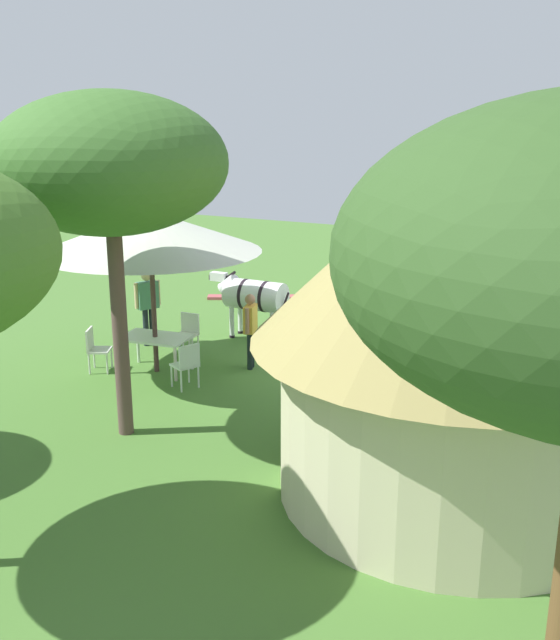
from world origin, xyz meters
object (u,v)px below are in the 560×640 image
patio_chair_near_lawn (95,347)px  zebra_nearest_camera (372,298)px  patio_dining_table (155,341)px  patio_chair_east_end (187,363)px  standing_watcher (472,302)px  guest_beside_umbrella (250,324)px  zebra_by_umbrella (254,296)px  striped_lounge_chair (374,360)px  guest_behind_table (148,301)px  thatched_hut (461,311)px  patio_chair_near_hut (188,331)px  shade_umbrella (150,231)px  acacia_tree_behind_hut (110,165)px

patio_chair_near_lawn → zebra_nearest_camera: bearing=110.4°
patio_dining_table → zebra_nearest_camera: (-3.14, -3.99, 0.36)m
patio_chair_east_end → standing_watcher: (-4.15, -5.23, 0.47)m
patio_dining_table → guest_beside_umbrella: size_ratio=0.94×
standing_watcher → zebra_by_umbrella: bearing=86.6°
striped_lounge_chair → zebra_nearest_camera: 2.27m
guest_beside_umbrella → guest_behind_table: 2.83m
thatched_hut → zebra_nearest_camera: bearing=-60.8°
patio_dining_table → striped_lounge_chair: bearing=-153.0°
guest_behind_table → patio_chair_near_hut: bearing=-68.0°
patio_dining_table → patio_chair_near_hut: size_ratio=1.64×
guest_beside_umbrella → zebra_by_umbrella: size_ratio=0.75×
thatched_hut → guest_beside_umbrella: size_ratio=3.50×
shade_umbrella → patio_chair_near_hut: (0.05, -1.22, -2.35)m
striped_lounge_chair → standing_watcher: bearing=128.5°
patio_chair_near_lawn → zebra_nearest_camera: size_ratio=0.45×
zebra_nearest_camera → striped_lounge_chair: bearing=-46.8°
patio_dining_table → guest_behind_table: 1.85m
patio_chair_near_lawn → striped_lounge_chair: bearing=90.4°
guest_beside_umbrella → guest_behind_table: (2.81, -0.32, 0.09)m
patio_chair_east_end → striped_lounge_chair: (-2.83, -2.53, -0.27)m
patio_dining_table → acacia_tree_behind_hut: size_ratio=0.27×
shade_umbrella → patio_chair_near_hut: bearing=-87.7°
striped_lounge_chair → acacia_tree_behind_hut: size_ratio=0.18×
thatched_hut → patio_dining_table: bearing=-18.0°
patio_chair_near_hut → guest_beside_umbrella: guest_beside_umbrella is taller
thatched_hut → patio_dining_table: size_ratio=3.72×
thatched_hut → zebra_by_umbrella: 7.91m
shade_umbrella → guest_behind_table: shade_umbrella is taller
patio_chair_near_lawn → zebra_nearest_camera: zebra_nearest_camera is taller
thatched_hut → standing_watcher: 7.16m
patio_chair_east_end → zebra_by_umbrella: 3.47m
thatched_hut → patio_chair_near_lawn: (7.65, -1.59, -2.09)m
guest_behind_table → acacia_tree_behind_hut: acacia_tree_behind_hut is taller
patio_dining_table → patio_chair_east_end: bearing=155.0°
thatched_hut → zebra_nearest_camera: 7.19m
patio_dining_table → striped_lounge_chair: 4.44m
guest_behind_table → patio_chair_east_end: bearing=-100.2°
patio_chair_east_end → zebra_nearest_camera: 4.97m
standing_watcher → zebra_by_umbrella: size_ratio=0.79×
patio_chair_near_lawn → patio_chair_near_hut: bearing=122.9°
patio_chair_near_lawn → zebra_by_umbrella: zebra_by_umbrella is taller
thatched_hut → guest_beside_umbrella: 6.11m
thatched_hut → guest_beside_umbrella: thatched_hut is taller
patio_dining_table → acacia_tree_behind_hut: (-1.33, 2.64, 3.68)m
thatched_hut → striped_lounge_chair: size_ratio=5.69×
thatched_hut → shade_umbrella: thatched_hut is taller
patio_chair_east_end → shade_umbrella: bearing=90.0°
patio_chair_near_hut → zebra_by_umbrella: size_ratio=0.43×
patio_dining_table → zebra_by_umbrella: zebra_by_umbrella is taller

